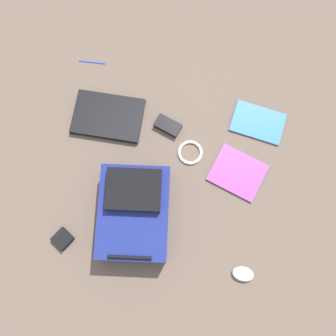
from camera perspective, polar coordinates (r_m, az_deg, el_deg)
name	(u,v)px	position (r m, az deg, el deg)	size (l,w,h in m)	color
ground_plane	(167,161)	(1.73, -0.24, 1.08)	(3.46, 3.46, 0.00)	brown
backpack	(134,211)	(1.62, -5.61, -7.06)	(0.47, 0.38, 0.18)	navy
laptop	(108,116)	(1.81, -9.87, 8.39)	(0.25, 0.36, 0.03)	black
book_blue	(238,173)	(1.75, 11.40, -0.75)	(0.27, 0.30, 0.01)	silver
book_comic	(258,122)	(1.84, 14.59, 7.27)	(0.21, 0.28, 0.01)	silver
computer_mouse	(243,274)	(1.71, 12.26, -16.69)	(0.07, 0.10, 0.03)	silver
cable_coil	(190,152)	(1.74, 3.67, 2.57)	(0.13, 0.13, 0.01)	silver
power_brick	(168,126)	(1.77, -0.02, 6.97)	(0.07, 0.13, 0.03)	black
pen_black	(92,62)	(1.97, -12.42, 16.67)	(0.01, 0.01, 0.14)	#1933B2
earbud_pouch	(63,239)	(1.75, -16.98, -11.09)	(0.08, 0.08, 0.03)	black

